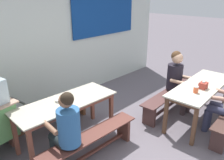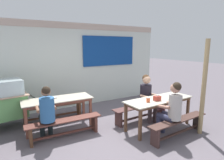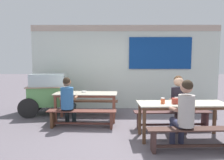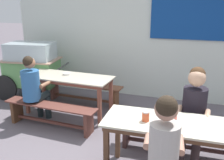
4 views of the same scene
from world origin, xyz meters
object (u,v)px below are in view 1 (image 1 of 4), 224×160
object	(u,v)px
dining_table_far	(66,106)
person_left_back_turned	(66,127)
bench_far_back	(49,113)
bench_far_front	(91,143)
dining_table_near	(201,88)
bench_near_back	(170,98)
tissue_box	(203,85)
soup_bowl	(59,100)
condiment_jar	(196,90)
person_right_near_table	(177,77)

from	to	relation	value
dining_table_far	person_left_back_turned	bearing A→B (deg)	-125.21
bench_far_back	bench_far_front	xyz separation A→B (m)	(-0.05, -1.23, -0.01)
dining_table_near	bench_far_back	world-z (taller)	dining_table_near
bench_far_back	bench_near_back	xyz separation A→B (m)	(2.14, -1.31, -0.01)
bench_far_back	tissue_box	size ratio (longest dim) A/B	11.06
tissue_box	soup_bowl	world-z (taller)	tissue_box
tissue_box	condiment_jar	distance (m)	0.27
bench_far_front	condiment_jar	distance (m)	2.02
dining_table_far	condiment_jar	distance (m)	2.24
tissue_box	person_right_near_table	bearing A→B (deg)	68.62
bench_far_front	person_left_back_turned	world-z (taller)	person_left_back_turned
bench_near_back	soup_bowl	bearing A→B (deg)	160.83
bench_near_back	tissue_box	size ratio (longest dim) A/B	11.92
soup_bowl	dining_table_near	bearing A→B (deg)	-31.73
dining_table_near	soup_bowl	distance (m)	2.65
bench_far_front	person_right_near_table	xyz separation A→B (m)	(2.31, -0.13, 0.45)
soup_bowl	person_right_near_table	bearing A→B (deg)	-19.44
person_right_near_table	condiment_jar	xyz separation A→B (m)	(-0.53, -0.63, 0.08)
bench_near_back	tissue_box	xyz separation A→B (m)	(-0.13, -0.71, 0.54)
dining_table_near	person_right_near_table	world-z (taller)	person_right_near_table
dining_table_far	person_left_back_turned	world-z (taller)	person_left_back_turned
condiment_jar	bench_far_front	bearing A→B (deg)	156.80
bench_far_front	soup_bowl	bearing A→B (deg)	93.22
dining_table_near	bench_near_back	world-z (taller)	dining_table_near
bench_far_front	person_right_near_table	distance (m)	2.36
dining_table_far	person_right_near_table	size ratio (longest dim) A/B	1.34
person_left_back_turned	bench_far_back	bearing A→B (deg)	70.70
dining_table_far	dining_table_near	bearing A→B (deg)	-30.95
bench_far_front	bench_near_back	size ratio (longest dim) A/B	0.91
dining_table_near	tissue_box	bearing A→B (deg)	-150.47
bench_near_back	person_right_near_table	xyz separation A→B (m)	(0.12, -0.06, 0.45)
dining_table_far	condiment_jar	xyz separation A→B (m)	(1.76, -1.38, 0.14)
bench_far_back	condiment_jar	xyz separation A→B (m)	(1.74, -2.00, 0.52)
dining_table_far	soup_bowl	distance (m)	0.14
dining_table_far	tissue_box	distance (m)	2.47
person_left_back_turned	condiment_jar	size ratio (longest dim) A/B	10.31
bench_far_front	person_left_back_turned	bearing A→B (deg)	167.51
bench_far_back	dining_table_far	bearing A→B (deg)	-92.30
dining_table_near	person_left_back_turned	bearing A→B (deg)	163.25
dining_table_near	soup_bowl	world-z (taller)	soup_bowl
dining_table_near	bench_near_back	distance (m)	0.73
soup_bowl	tissue_box	bearing A→B (deg)	-35.22
person_left_back_turned	condiment_jar	world-z (taller)	person_left_back_turned
dining_table_far	tissue_box	world-z (taller)	tissue_box
dining_table_far	tissue_box	bearing A→B (deg)	-34.55
condiment_jar	bench_near_back	bearing A→B (deg)	59.73
bench_far_back	person_right_near_table	bearing A→B (deg)	-31.14
bench_far_back	person_right_near_table	distance (m)	2.68
bench_near_back	condiment_jar	bearing A→B (deg)	-120.27
bench_far_back	person_right_near_table	xyz separation A→B (m)	(2.26, -1.37, 0.44)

